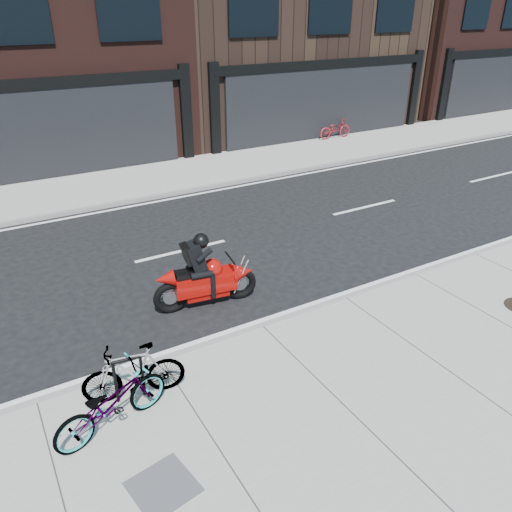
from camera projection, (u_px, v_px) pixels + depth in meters
ground at (217, 286)px, 10.95m from camera, size 120.00×120.00×0.00m
sidewalk_near at (372, 436)px, 7.06m from camera, size 60.00×6.00×0.13m
sidewalk_far at (116, 185)px, 16.89m from camera, size 60.00×3.50×0.13m
bike_rack at (129, 375)px, 7.46m from camera, size 0.45×0.10×0.75m
bicycle_front at (111, 403)px, 6.92m from camera, size 1.84×1.04×0.92m
bicycle_rear at (133, 372)px, 7.49m from camera, size 1.60×0.76×0.93m
motorcycle at (210, 276)px, 10.00m from camera, size 2.16×0.74×1.62m
bicycle_far at (335, 129)px, 22.26m from camera, size 1.63×0.59×0.85m
utility_grate at (163, 487)px, 6.24m from camera, size 0.87×0.87×0.02m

